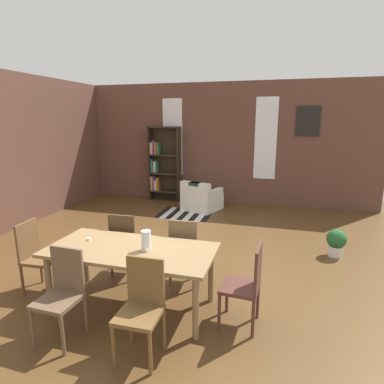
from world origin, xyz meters
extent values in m
plane|color=brown|center=(0.00, 0.00, 0.00)|extent=(11.27, 11.27, 0.00)
cube|color=brown|center=(0.00, 4.39, 1.59)|extent=(8.16, 0.12, 3.17)
cube|color=white|center=(-1.25, 4.32, 1.75)|extent=(0.55, 0.02, 2.06)
cube|color=white|center=(1.25, 4.32, 1.75)|extent=(0.55, 0.02, 2.06)
cube|color=olive|center=(0.02, -0.87, 0.73)|extent=(1.98, 0.93, 0.04)
cylinder|color=olive|center=(-0.87, -1.24, 0.36)|extent=(0.07, 0.07, 0.71)
cylinder|color=olive|center=(0.91, -1.24, 0.36)|extent=(0.07, 0.07, 0.71)
cylinder|color=olive|center=(-0.87, -0.51, 0.36)|extent=(0.07, 0.07, 0.71)
cylinder|color=olive|center=(0.91, -0.51, 0.36)|extent=(0.07, 0.07, 0.71)
cylinder|color=silver|center=(0.22, -0.87, 0.87)|extent=(0.11, 0.11, 0.24)
cylinder|color=silver|center=(-0.60, -0.79, 0.77)|extent=(0.04, 0.04, 0.03)
cylinder|color=silver|center=(0.24, -0.92, 0.78)|extent=(0.04, 0.04, 0.04)
cube|color=#453120|center=(-0.42, -0.11, 0.45)|extent=(0.43, 0.43, 0.04)
cube|color=#453120|center=(-0.41, -0.29, 0.70)|extent=(0.38, 0.06, 0.50)
cylinder|color=#453120|center=(-0.26, 0.08, 0.21)|extent=(0.04, 0.04, 0.43)
cylinder|color=#453120|center=(-0.62, 0.06, 0.21)|extent=(0.04, 0.04, 0.43)
cylinder|color=#453120|center=(-0.23, -0.28, 0.21)|extent=(0.04, 0.04, 0.43)
cylinder|color=#453120|center=(-0.59, -0.30, 0.21)|extent=(0.04, 0.04, 0.43)
cube|color=brown|center=(0.47, -0.11, 0.45)|extent=(0.43, 0.43, 0.04)
cube|color=brown|center=(0.48, -0.29, 0.70)|extent=(0.38, 0.05, 0.50)
cylinder|color=brown|center=(0.63, 0.08, 0.21)|extent=(0.04, 0.04, 0.43)
cylinder|color=brown|center=(0.27, 0.06, 0.21)|extent=(0.04, 0.04, 0.43)
cylinder|color=brown|center=(0.66, -0.28, 0.21)|extent=(0.04, 0.04, 0.43)
cylinder|color=brown|center=(0.30, -0.30, 0.21)|extent=(0.04, 0.04, 0.43)
cube|color=brown|center=(0.47, -1.64, 0.45)|extent=(0.41, 0.41, 0.04)
cube|color=brown|center=(0.46, -1.45, 0.70)|extent=(0.38, 0.04, 0.50)
cylinder|color=brown|center=(0.29, -1.82, 0.21)|extent=(0.04, 0.04, 0.43)
cylinder|color=brown|center=(0.65, -1.81, 0.21)|extent=(0.04, 0.04, 0.43)
cylinder|color=brown|center=(0.28, -1.46, 0.21)|extent=(0.04, 0.04, 0.43)
cylinder|color=brown|center=(0.64, -1.45, 0.21)|extent=(0.04, 0.04, 0.43)
cube|color=brown|center=(-1.27, -0.87, 0.45)|extent=(0.42, 0.42, 0.04)
cube|color=brown|center=(-1.45, -0.88, 0.70)|extent=(0.05, 0.38, 0.50)
cylinder|color=brown|center=(-1.08, -1.04, 0.21)|extent=(0.04, 0.04, 0.43)
cylinder|color=brown|center=(-1.10, -0.68, 0.21)|extent=(0.04, 0.04, 0.43)
cylinder|color=brown|center=(-1.44, -1.06, 0.21)|extent=(0.04, 0.04, 0.43)
cylinder|color=brown|center=(-1.46, -0.70, 0.21)|extent=(0.04, 0.04, 0.43)
cube|color=brown|center=(-0.42, -1.64, 0.45)|extent=(0.41, 0.41, 0.04)
cube|color=brown|center=(-0.42, -1.45, 0.70)|extent=(0.38, 0.04, 0.50)
cylinder|color=brown|center=(-0.61, -1.81, 0.21)|extent=(0.04, 0.04, 0.43)
cylinder|color=brown|center=(-0.25, -1.82, 0.21)|extent=(0.04, 0.04, 0.43)
cylinder|color=brown|center=(-0.60, -1.45, 0.21)|extent=(0.04, 0.04, 0.43)
cylinder|color=brown|center=(-0.24, -1.46, 0.21)|extent=(0.04, 0.04, 0.43)
cube|color=#562E26|center=(1.31, -0.87, 0.45)|extent=(0.42, 0.42, 0.04)
cube|color=#562E26|center=(1.49, -0.88, 0.70)|extent=(0.05, 0.38, 0.50)
cylinder|color=#562E26|center=(1.14, -0.68, 0.21)|extent=(0.04, 0.04, 0.43)
cylinder|color=#562E26|center=(1.12, -1.04, 0.21)|extent=(0.04, 0.04, 0.43)
cylinder|color=#562E26|center=(1.50, -0.70, 0.21)|extent=(0.04, 0.04, 0.43)
cylinder|color=#562E26|center=(1.48, -1.06, 0.21)|extent=(0.04, 0.04, 0.43)
cube|color=#2D2319|center=(-1.85, 4.14, 1.02)|extent=(0.04, 0.30, 2.04)
cube|color=#2D2319|center=(-1.01, 4.14, 1.02)|extent=(0.04, 0.30, 2.04)
cube|color=#2D2319|center=(-1.43, 4.28, 1.02)|extent=(0.88, 0.01, 2.04)
cube|color=#2D2319|center=(-1.43, 4.14, 0.25)|extent=(0.84, 0.30, 0.04)
cube|color=gold|center=(-1.81, 4.14, 0.47)|extent=(0.05, 0.21, 0.39)
cube|color=#8C4C8C|center=(-1.76, 4.14, 0.47)|extent=(0.04, 0.17, 0.40)
cube|color=white|center=(-1.69, 4.14, 0.42)|extent=(0.05, 0.20, 0.28)
cube|color=orange|center=(-1.63, 4.14, 0.46)|extent=(0.05, 0.21, 0.36)
cube|color=#2D2319|center=(-1.43, 4.14, 0.76)|extent=(0.84, 0.30, 0.04)
cube|color=#284C8C|center=(-1.82, 4.14, 0.97)|extent=(0.03, 0.17, 0.38)
cube|color=#33724C|center=(-1.78, 4.14, 0.95)|extent=(0.04, 0.24, 0.33)
cube|color=white|center=(-1.71, 4.14, 0.94)|extent=(0.05, 0.17, 0.30)
cube|color=#33724C|center=(-1.66, 4.14, 0.94)|extent=(0.04, 0.16, 0.31)
cube|color=#2D2319|center=(-1.43, 4.14, 1.27)|extent=(0.84, 0.30, 0.04)
cube|color=gold|center=(-1.81, 4.14, 1.46)|extent=(0.03, 0.18, 0.32)
cube|color=white|center=(-1.78, 4.14, 1.45)|extent=(0.04, 0.21, 0.31)
cube|color=#8C4C8C|center=(-1.73, 4.14, 1.48)|extent=(0.03, 0.24, 0.37)
cube|color=#8C4C8C|center=(-1.68, 4.14, 1.46)|extent=(0.03, 0.18, 0.32)
cube|color=orange|center=(-1.65, 4.14, 1.46)|extent=(0.03, 0.25, 0.33)
cube|color=#33724C|center=(-1.59, 4.14, 1.44)|extent=(0.05, 0.20, 0.28)
cube|color=#2D2319|center=(-1.43, 4.14, 2.02)|extent=(0.84, 0.30, 0.04)
cube|color=white|center=(-0.19, 3.48, 0.20)|extent=(1.01, 1.01, 0.40)
cube|color=white|center=(-0.30, 3.18, 0.57)|extent=(0.81, 0.41, 0.35)
cube|color=white|center=(0.13, 3.38, 0.48)|extent=(0.34, 0.72, 0.15)
cube|color=white|center=(-0.52, 3.59, 0.48)|extent=(0.34, 0.72, 0.15)
cube|color=#19382D|center=(-0.30, 3.18, 0.71)|extent=(0.32, 0.25, 0.08)
cylinder|color=silver|center=(2.63, 1.37, 0.09)|extent=(0.23, 0.23, 0.18)
sphere|color=#235B2D|center=(2.63, 1.37, 0.30)|extent=(0.32, 0.32, 0.32)
cube|color=black|center=(-1.05, 2.97, 0.00)|extent=(0.14, 0.96, 0.01)
cube|color=silver|center=(-0.91, 2.97, 0.00)|extent=(0.14, 0.96, 0.01)
cube|color=black|center=(-0.77, 2.97, 0.00)|extent=(0.14, 0.96, 0.01)
cube|color=silver|center=(-0.63, 2.97, 0.00)|extent=(0.14, 0.96, 0.01)
cube|color=black|center=(-0.49, 2.97, 0.00)|extent=(0.14, 0.96, 0.01)
cube|color=silver|center=(-0.35, 2.97, 0.00)|extent=(0.14, 0.96, 0.01)
cube|color=black|center=(-0.21, 2.97, 0.00)|extent=(0.14, 0.96, 0.01)
cube|color=silver|center=(-0.07, 2.97, 0.00)|extent=(0.14, 0.96, 0.01)
cube|color=black|center=(0.06, 2.97, 0.00)|extent=(0.14, 0.96, 0.01)
cube|color=black|center=(2.24, 4.32, 2.19)|extent=(0.56, 0.03, 0.72)
camera|label=1|loc=(1.65, -4.01, 2.24)|focal=29.55mm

